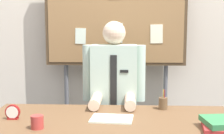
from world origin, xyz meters
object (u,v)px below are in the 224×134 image
(desk_clock, at_px, (13,113))
(pen_holder, at_px, (163,103))
(desk, at_px, (111,130))
(bulletin_board, at_px, (116,15))
(book_stack, at_px, (219,125))
(person, at_px, (114,108))
(open_notebook, at_px, (112,119))
(coffee_mug, at_px, (37,122))

(desk_clock, bearing_deg, pen_holder, 16.26)
(desk, relative_size, desk_clock, 17.18)
(bulletin_board, xyz_separation_m, book_stack, (0.70, -1.18, -0.73))
(person, bearing_deg, pen_holder, -35.93)
(open_notebook, distance_m, coffee_mug, 0.52)
(book_stack, bearing_deg, pen_holder, 120.95)
(person, xyz_separation_m, desk_clock, (-0.70, -0.61, 0.12))
(bulletin_board, xyz_separation_m, pen_holder, (0.40, -0.69, -0.71))
(coffee_mug, relative_size, pen_holder, 0.54)
(desk, relative_size, bulletin_board, 0.88)
(person, distance_m, bulletin_board, 0.92)
(desk_clock, xyz_separation_m, pen_holder, (1.10, 0.32, 0.00))
(open_notebook, bearing_deg, coffee_mug, -155.05)
(bulletin_board, distance_m, open_notebook, 1.24)
(open_notebook, height_order, coffee_mug, coffee_mug)
(bulletin_board, distance_m, pen_holder, 1.07)
(desk, bearing_deg, book_stack, -17.35)
(desk, xyz_separation_m, bulletin_board, (0.00, 0.97, 0.84))
(person, relative_size, bulletin_board, 0.70)
(bulletin_board, height_order, open_notebook, bulletin_board)
(bulletin_board, bearing_deg, desk_clock, -124.58)
(book_stack, bearing_deg, person, 131.63)
(person, relative_size, pen_holder, 8.95)
(book_stack, relative_size, open_notebook, 0.95)
(desk_clock, relative_size, pen_holder, 0.66)
(person, bearing_deg, desk_clock, -138.74)
(person, height_order, open_notebook, person)
(desk, relative_size, open_notebook, 6.19)
(desk, bearing_deg, person, 90.00)
(desk, height_order, bulletin_board, bulletin_board)
(desk, height_order, open_notebook, open_notebook)
(desk, bearing_deg, pen_holder, 34.56)
(desk, relative_size, person, 1.27)
(book_stack, height_order, pen_holder, pen_holder)
(coffee_mug, bearing_deg, person, 60.02)
(open_notebook, bearing_deg, desk_clock, -178.06)
(open_notebook, distance_m, desk_clock, 0.70)
(person, height_order, coffee_mug, person)
(bulletin_board, height_order, coffee_mug, bulletin_board)
(desk, relative_size, book_stack, 6.49)
(open_notebook, distance_m, pen_holder, 0.49)
(pen_holder, bearing_deg, desk, -145.44)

